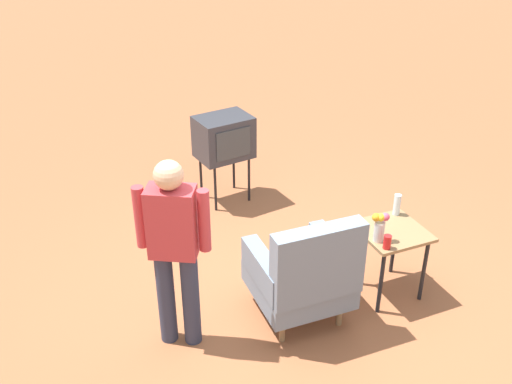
{
  "coord_description": "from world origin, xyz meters",
  "views": [
    {
      "loc": [
        1.85,
        3.59,
        3.41
      ],
      "look_at": [
        -0.12,
        -1.01,
        0.65
      ],
      "focal_mm": 40.99,
      "sensor_mm": 36.0,
      "label": 1
    }
  ],
  "objects_px": {
    "tv_on_stand": "(224,138)",
    "bottle_short_clear": "(397,205)",
    "armchair": "(305,273)",
    "soda_can_red": "(387,242)",
    "side_table": "(391,240)",
    "person_standing": "(174,245)",
    "flower_vase": "(380,226)"
  },
  "relations": [
    {
      "from": "tv_on_stand",
      "to": "bottle_short_clear",
      "type": "relative_size",
      "value": 5.15
    },
    {
      "from": "armchair",
      "to": "soda_can_red",
      "type": "height_order",
      "value": "armchair"
    },
    {
      "from": "bottle_short_clear",
      "to": "soda_can_red",
      "type": "relative_size",
      "value": 1.64
    },
    {
      "from": "side_table",
      "to": "person_standing",
      "type": "bearing_deg",
      "value": -3.73
    },
    {
      "from": "person_standing",
      "to": "bottle_short_clear",
      "type": "relative_size",
      "value": 8.2
    },
    {
      "from": "side_table",
      "to": "tv_on_stand",
      "type": "xyz_separation_m",
      "value": [
        0.75,
        -2.2,
        0.22
      ]
    },
    {
      "from": "tv_on_stand",
      "to": "soda_can_red",
      "type": "relative_size",
      "value": 8.44
    },
    {
      "from": "side_table",
      "to": "tv_on_stand",
      "type": "relative_size",
      "value": 0.65
    },
    {
      "from": "side_table",
      "to": "flower_vase",
      "type": "height_order",
      "value": "flower_vase"
    },
    {
      "from": "armchair",
      "to": "side_table",
      "type": "height_order",
      "value": "armchair"
    },
    {
      "from": "bottle_short_clear",
      "to": "soda_can_red",
      "type": "height_order",
      "value": "bottle_short_clear"
    },
    {
      "from": "tv_on_stand",
      "to": "flower_vase",
      "type": "distance_m",
      "value": 2.35
    },
    {
      "from": "soda_can_red",
      "to": "bottle_short_clear",
      "type": "bearing_deg",
      "value": -132.46
    },
    {
      "from": "armchair",
      "to": "tv_on_stand",
      "type": "relative_size",
      "value": 1.03
    },
    {
      "from": "person_standing",
      "to": "bottle_short_clear",
      "type": "distance_m",
      "value": 2.1
    },
    {
      "from": "soda_can_red",
      "to": "flower_vase",
      "type": "height_order",
      "value": "flower_vase"
    },
    {
      "from": "person_standing",
      "to": "bottle_short_clear",
      "type": "bearing_deg",
      "value": -177.62
    },
    {
      "from": "side_table",
      "to": "flower_vase",
      "type": "relative_size",
      "value": 2.51
    },
    {
      "from": "tv_on_stand",
      "to": "flower_vase",
      "type": "relative_size",
      "value": 3.89
    },
    {
      "from": "tv_on_stand",
      "to": "soda_can_red",
      "type": "distance_m",
      "value": 2.48
    },
    {
      "from": "side_table",
      "to": "soda_can_red",
      "type": "bearing_deg",
      "value": 46.3
    },
    {
      "from": "side_table",
      "to": "soda_can_red",
      "type": "height_order",
      "value": "soda_can_red"
    },
    {
      "from": "tv_on_stand",
      "to": "person_standing",
      "type": "distance_m",
      "value": 2.38
    },
    {
      "from": "bottle_short_clear",
      "to": "flower_vase",
      "type": "distance_m",
      "value": 0.5
    },
    {
      "from": "armchair",
      "to": "flower_vase",
      "type": "relative_size",
      "value": 4.0
    },
    {
      "from": "bottle_short_clear",
      "to": "person_standing",
      "type": "bearing_deg",
      "value": 2.38
    },
    {
      "from": "armchair",
      "to": "bottle_short_clear",
      "type": "distance_m",
      "value": 1.13
    },
    {
      "from": "side_table",
      "to": "bottle_short_clear",
      "type": "relative_size",
      "value": 3.32
    },
    {
      "from": "tv_on_stand",
      "to": "person_standing",
      "type": "relative_size",
      "value": 0.63
    },
    {
      "from": "side_table",
      "to": "soda_can_red",
      "type": "distance_m",
      "value": 0.34
    },
    {
      "from": "bottle_short_clear",
      "to": "flower_vase",
      "type": "bearing_deg",
      "value": 37.69
    },
    {
      "from": "side_table",
      "to": "bottle_short_clear",
      "type": "distance_m",
      "value": 0.35
    }
  ]
}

